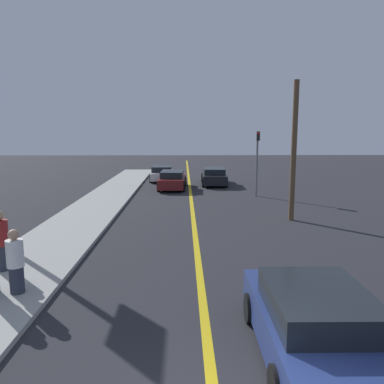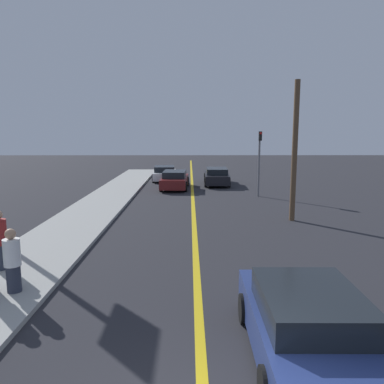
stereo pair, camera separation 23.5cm
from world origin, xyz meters
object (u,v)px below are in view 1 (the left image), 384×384
object	(u,v)px
pedestrian_far_standing	(1,241)
utility_pole	(294,152)
car_ahead_center	(172,180)
car_far_distant	(214,176)
car_near_right_lane	(314,323)
traffic_light	(257,157)
pedestrian_mid_group	(16,262)
car_parked_left_lot	(162,173)

from	to	relation	value
pedestrian_far_standing	utility_pole	xyz separation A→B (m)	(9.87, 6.30, 2.10)
car_ahead_center	car_far_distant	size ratio (longest dim) A/B	0.95
car_near_right_lane	car_far_distant	distance (m)	21.92
traffic_light	pedestrian_mid_group	bearing A→B (deg)	-120.95
pedestrian_mid_group	pedestrian_far_standing	distance (m)	1.84
car_ahead_center	car_near_right_lane	bearing A→B (deg)	-78.72
car_ahead_center	pedestrian_far_standing	distance (m)	16.38
pedestrian_far_standing	utility_pole	size ratio (longest dim) A/B	0.28
pedestrian_far_standing	pedestrian_mid_group	bearing A→B (deg)	-54.87
pedestrian_mid_group	traffic_light	size ratio (longest dim) A/B	0.39
car_parked_left_lot	pedestrian_far_standing	size ratio (longest dim) A/B	2.39
traffic_light	utility_pole	xyz separation A→B (m)	(0.36, -6.28, 0.63)
pedestrian_mid_group	pedestrian_far_standing	size ratio (longest dim) A/B	0.92
car_near_right_lane	pedestrian_far_standing	bearing A→B (deg)	151.57
car_ahead_center	utility_pole	size ratio (longest dim) A/B	0.71
pedestrian_mid_group	car_near_right_lane	bearing A→B (deg)	-22.30
car_far_distant	pedestrian_mid_group	xyz separation A→B (m)	(-6.26, -19.36, 0.26)
traffic_light	utility_pole	distance (m)	6.33
car_parked_left_lot	car_near_right_lane	bearing A→B (deg)	-83.15
car_ahead_center	car_parked_left_lot	bearing A→B (deg)	105.19
car_near_right_lane	traffic_light	xyz separation A→B (m)	(2.23, 16.64, 1.79)
car_near_right_lane	traffic_light	world-z (taller)	traffic_light
car_ahead_center	car_parked_left_lot	xyz separation A→B (m)	(-0.99, 4.45, -0.04)
traffic_light	utility_pole	size ratio (longest dim) A/B	0.65
car_near_right_lane	pedestrian_far_standing	distance (m)	8.34
car_parked_left_lot	utility_pole	distance (m)	15.64
traffic_light	car_ahead_center	bearing A→B (deg)	148.45
car_parked_left_lot	pedestrian_mid_group	xyz separation A→B (m)	(-2.20, -21.76, 0.31)
car_near_right_lane	pedestrian_mid_group	bearing A→B (deg)	158.38
car_near_right_lane	car_ahead_center	xyz separation A→B (m)	(-3.03, 19.87, -0.02)
utility_pole	car_ahead_center	bearing A→B (deg)	120.56
car_far_distant	car_parked_left_lot	world-z (taller)	car_far_distant
car_near_right_lane	car_parked_left_lot	size ratio (longest dim) A/B	0.98
car_ahead_center	pedestrian_mid_group	size ratio (longest dim) A/B	2.78
car_near_right_lane	pedestrian_mid_group	xyz separation A→B (m)	(-6.22, 2.55, 0.25)
traffic_light	utility_pole	bearing A→B (deg)	-86.71
car_far_distant	car_near_right_lane	bearing A→B (deg)	-88.49
car_near_right_lane	pedestrian_far_standing	xyz separation A→B (m)	(-7.28, 4.05, 0.32)
traffic_light	car_far_distant	bearing A→B (deg)	112.53
traffic_light	car_near_right_lane	bearing A→B (deg)	-97.62
car_near_right_lane	car_parked_left_lot	xyz separation A→B (m)	(-4.02, 24.31, -0.06)
car_near_right_lane	car_parked_left_lot	world-z (taller)	car_near_right_lane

